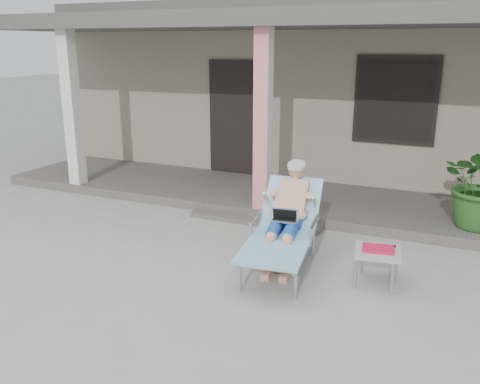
% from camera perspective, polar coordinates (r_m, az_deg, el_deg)
% --- Properties ---
extents(ground, '(60.00, 60.00, 0.00)m').
position_cam_1_polar(ground, '(5.93, -5.22, -9.06)').
color(ground, '#9E9E99').
rests_on(ground, ground).
extents(house, '(10.40, 5.40, 3.30)m').
position_cam_1_polar(house, '(11.51, 10.64, 11.74)').
color(house, gray).
rests_on(house, ground).
extents(porch_deck, '(10.00, 2.00, 0.15)m').
position_cam_1_polar(porch_deck, '(8.48, 4.56, -0.60)').
color(porch_deck, '#605B56').
rests_on(porch_deck, ground).
extents(porch_overhang, '(10.00, 2.30, 2.85)m').
position_cam_1_polar(porch_overhang, '(8.06, 4.88, 18.07)').
color(porch_overhang, silver).
rests_on(porch_overhang, porch_deck).
extents(porch_step, '(2.00, 0.30, 0.07)m').
position_cam_1_polar(porch_step, '(7.47, 1.62, -3.23)').
color(porch_step, '#605B56').
rests_on(porch_step, ground).
extents(lounger, '(0.91, 1.89, 1.20)m').
position_cam_1_polar(lounger, '(5.96, 5.16, -1.33)').
color(lounger, '#B7B7BC').
rests_on(lounger, ground).
extents(side_table, '(0.55, 0.55, 0.43)m').
position_cam_1_polar(side_table, '(5.71, 15.21, -6.67)').
color(side_table, '#A9A9A4').
rests_on(side_table, ground).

